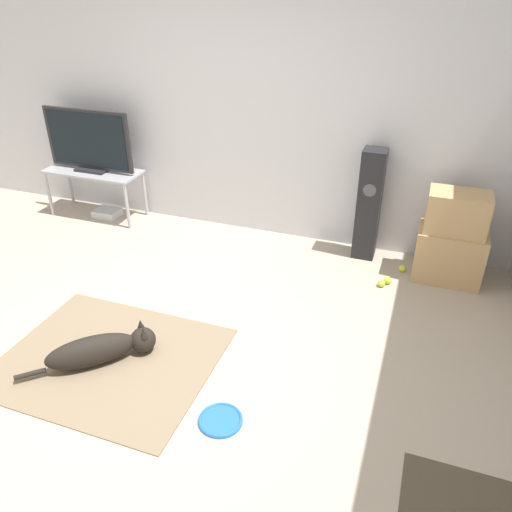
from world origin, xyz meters
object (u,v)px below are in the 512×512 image
floor_speaker (369,205)px  cardboard_box_lower (449,255)px  tennis_ball_loose_on_carpet (381,283)px  cardboard_box_upper (457,212)px  dog (102,349)px  tv_stand (94,177)px  tennis_ball_near_speaker (388,281)px  frisbee (220,420)px  game_console (107,213)px  tv (88,141)px  tennis_ball_by_boxes (402,268)px

floor_speaker → cardboard_box_lower: bearing=-12.7°
cardboard_box_lower → tennis_ball_loose_on_carpet: bearing=-146.2°
cardboard_box_lower → cardboard_box_upper: cardboard_box_upper is taller
dog → cardboard_box_lower: 3.05m
tv_stand → tennis_ball_near_speaker: (3.31, -0.38, -0.43)m
frisbee → tennis_ball_loose_on_carpet: bearing=68.7°
cardboard_box_upper → game_console: 3.72m
floor_speaker → tv: bearing=-178.5°
floor_speaker → game_console: floor_speaker is taller
cardboard_box_lower → cardboard_box_upper: bearing=-137.5°
tv_stand → tennis_ball_loose_on_carpet: bearing=-7.7°
dog → frisbee: (1.01, -0.22, -0.11)m
dog → game_console: dog is taller
tennis_ball_near_speaker → tennis_ball_loose_on_carpet: size_ratio=1.00×
tennis_ball_by_boxes → tennis_ball_near_speaker: bearing=-111.1°
frisbee → floor_speaker: bearing=78.4°
tennis_ball_by_boxes → tennis_ball_loose_on_carpet: (-0.15, -0.33, 0.00)m
cardboard_box_lower → tennis_ball_by_boxes: 0.43m
tennis_ball_loose_on_carpet → cardboard_box_upper: bearing=33.6°
dog → cardboard_box_upper: cardboard_box_upper is taller
floor_speaker → game_console: size_ratio=3.80×
cardboard_box_upper → floor_speaker: bearing=166.6°
cardboard_box_upper → tennis_ball_near_speaker: cardboard_box_upper is taller
cardboard_box_lower → tennis_ball_near_speaker: size_ratio=8.83×
floor_speaker → game_console: (-2.90, -0.10, -0.49)m
cardboard_box_upper → cardboard_box_lower: bearing=42.5°
frisbee → tennis_ball_near_speaker: bearing=68.1°
dog → tennis_ball_loose_on_carpet: bearing=43.8°
tv_stand → tennis_ball_loose_on_carpet: tv_stand is taller
dog → tv: bearing=125.5°
tennis_ball_loose_on_carpet → tennis_ball_near_speaker: bearing=54.8°
tv_stand → tennis_ball_near_speaker: tv_stand is taller
dog → game_console: bearing=123.6°
tennis_ball_by_boxes → tv_stand: bearing=178.0°
cardboard_box_lower → tennis_ball_near_speaker: cardboard_box_lower is taller
cardboard_box_upper → tv: size_ratio=0.49×
tv → tennis_ball_by_boxes: size_ratio=15.54×
frisbee → game_console: (-2.41, 2.32, 0.03)m
dog → tennis_ball_near_speaker: bearing=44.2°
tv_stand → game_console: size_ratio=3.82×
tv → tennis_ball_near_speaker: bearing=-6.5°
frisbee → cardboard_box_lower: 2.59m
tv_stand → cardboard_box_upper: bearing=-1.5°
tennis_ball_by_boxes → game_console: 3.30m
frisbee → tennis_ball_by_boxes: (0.89, 2.23, 0.02)m
cardboard_box_lower → floor_speaker: 0.85m
tv_stand → tv: (0.00, 0.00, 0.40)m
tennis_ball_near_speaker → tennis_ball_by_boxes: bearing=68.9°
cardboard_box_upper → tv_stand: 3.79m
frisbee → tennis_ball_loose_on_carpet: tennis_ball_loose_on_carpet is taller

